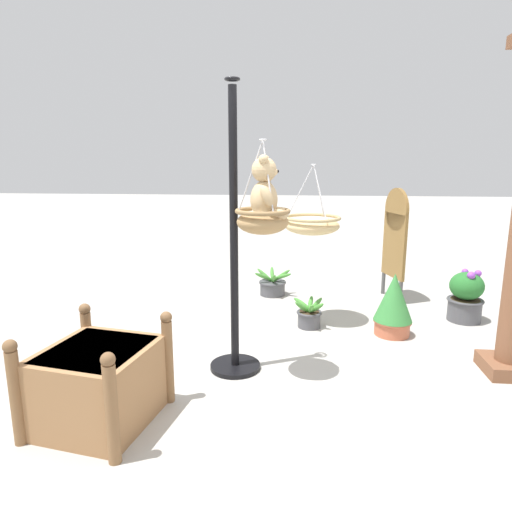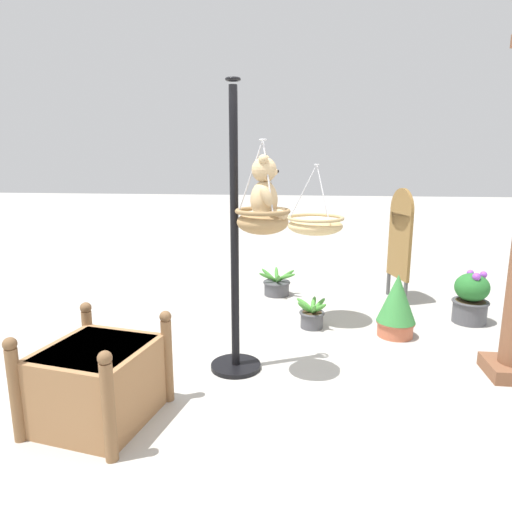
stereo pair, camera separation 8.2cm
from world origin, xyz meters
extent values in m
plane|color=#ADAAA3|center=(0.00, 0.00, 0.00)|extent=(40.00, 40.00, 0.00)
cylinder|color=black|center=(-0.20, -0.17, 1.19)|extent=(0.07, 0.07, 2.37)
cylinder|color=black|center=(-0.20, -0.17, 0.02)|extent=(0.44, 0.44, 0.04)
torus|color=black|center=(-0.20, -0.17, 2.41)|extent=(0.12, 0.12, 0.02)
ellipsoid|color=#A37F51|center=(-0.05, 0.08, 1.33)|extent=(0.41, 0.41, 0.19)
torus|color=olive|center=(-0.05, 0.08, 1.41)|extent=(0.43, 0.43, 0.04)
ellipsoid|color=silver|center=(-0.05, 0.08, 1.35)|extent=(0.36, 0.36, 0.16)
cylinder|color=#B7B7BC|center=(0.03, 0.13, 1.68)|extent=(0.18, 0.11, 0.54)
cylinder|color=#B7B7BC|center=(-0.13, 0.13, 1.68)|extent=(0.18, 0.11, 0.54)
cylinder|color=#B7B7BC|center=(-0.05, -0.01, 1.68)|extent=(0.01, 0.20, 0.54)
torus|color=#B7B7BC|center=(-0.05, 0.08, 1.95)|extent=(0.06, 0.06, 0.01)
ellipsoid|color=tan|center=(-0.05, 0.09, 1.50)|extent=(0.25, 0.21, 0.30)
sphere|color=tan|center=(-0.05, 0.09, 1.73)|extent=(0.20, 0.20, 0.19)
ellipsoid|color=#D9B683|center=(-0.05, 0.16, 1.72)|extent=(0.09, 0.07, 0.06)
sphere|color=black|center=(-0.05, 0.19, 1.72)|extent=(0.03, 0.03, 0.03)
sphere|color=tan|center=(-0.12, 0.09, 1.81)|extent=(0.07, 0.07, 0.07)
sphere|color=tan|center=(0.01, 0.09, 1.81)|extent=(0.07, 0.07, 0.07)
ellipsoid|color=tan|center=(-0.18, 0.12, 1.54)|extent=(0.08, 0.14, 0.19)
ellipsoid|color=tan|center=(0.08, 0.12, 1.54)|extent=(0.08, 0.14, 0.19)
ellipsoid|color=tan|center=(-0.12, 0.20, 1.39)|extent=(0.09, 0.17, 0.09)
ellipsoid|color=tan|center=(0.02, 0.20, 1.39)|extent=(0.09, 0.17, 0.09)
ellipsoid|color=tan|center=(-1.42, 0.51, 1.11)|extent=(0.59, 0.59, 0.19)
torus|color=tan|center=(-1.42, 0.51, 1.19)|extent=(0.62, 0.62, 0.04)
ellipsoid|color=silver|center=(-1.42, 0.51, 1.13)|extent=(0.52, 0.52, 0.16)
cylinder|color=#B7B7BC|center=(-1.30, 0.58, 1.47)|extent=(0.25, 0.15, 0.57)
cylinder|color=#B7B7BC|center=(-1.54, 0.58, 1.47)|extent=(0.25, 0.15, 0.57)
cylinder|color=#B7B7BC|center=(-1.42, 0.38, 1.47)|extent=(0.01, 0.28, 0.57)
torus|color=#B7B7BC|center=(-1.42, 0.51, 1.76)|extent=(0.06, 0.06, 0.01)
cube|color=brown|center=(-0.34, 2.19, 0.06)|extent=(0.41, 0.41, 0.12)
cube|color=#9E7047|center=(0.69, -1.00, 0.27)|extent=(0.85, 0.81, 0.54)
cube|color=#382819|center=(0.69, -1.00, 0.51)|extent=(0.75, 0.72, 0.06)
cylinder|color=brown|center=(0.39, -0.59, 0.32)|extent=(0.08, 0.08, 0.64)
cylinder|color=brown|center=(1.11, -0.72, 0.32)|extent=(0.08, 0.08, 0.64)
cylinder|color=brown|center=(0.26, -1.28, 0.32)|extent=(0.08, 0.08, 0.64)
cylinder|color=brown|center=(0.99, -1.41, 0.32)|extent=(0.08, 0.08, 0.64)
sphere|color=brown|center=(0.39, -0.59, 0.67)|extent=(0.09, 0.09, 0.09)
sphere|color=brown|center=(1.11, -0.72, 0.67)|extent=(0.09, 0.09, 0.09)
sphere|color=brown|center=(0.26, -1.28, 0.67)|extent=(0.09, 0.09, 0.09)
sphere|color=brown|center=(0.99, -1.41, 0.67)|extent=(0.09, 0.09, 0.09)
cylinder|color=#4C4C51|center=(-1.64, 2.27, 0.13)|extent=(0.36, 0.36, 0.26)
torus|color=#444449|center=(-1.64, 2.27, 0.25)|extent=(0.40, 0.40, 0.03)
cylinder|color=#382819|center=(-1.64, 2.27, 0.24)|extent=(0.32, 0.32, 0.03)
ellipsoid|color=#28702D|center=(-1.64, 2.27, 0.41)|extent=(0.37, 0.37, 0.32)
sphere|color=purple|center=(-1.54, 2.27, 0.56)|extent=(0.09, 0.09, 0.09)
sphere|color=purple|center=(-1.63, 2.38, 0.56)|extent=(0.08, 0.08, 0.08)
sphere|color=purple|center=(-1.70, 2.26, 0.56)|extent=(0.07, 0.07, 0.07)
cylinder|color=#4C4C51|center=(-2.44, 0.03, 0.09)|extent=(0.34, 0.34, 0.19)
torus|color=#444449|center=(-2.44, 0.03, 0.18)|extent=(0.37, 0.37, 0.03)
cylinder|color=#382819|center=(-2.44, 0.03, 0.17)|extent=(0.30, 0.30, 0.03)
ellipsoid|color=#478E38|center=(-2.32, 0.05, 0.26)|extent=(0.27, 0.10, 0.19)
ellipsoid|color=#478E38|center=(-2.39, 0.16, 0.27)|extent=(0.15, 0.28, 0.15)
ellipsoid|color=#478E38|center=(-2.48, 0.15, 0.26)|extent=(0.13, 0.27, 0.19)
ellipsoid|color=#478E38|center=(-2.56, 0.02, 0.27)|extent=(0.28, 0.08, 0.17)
ellipsoid|color=#478E38|center=(-2.49, -0.08, 0.26)|extent=(0.15, 0.26, 0.20)
ellipsoid|color=#478E38|center=(-2.37, -0.08, 0.27)|extent=(0.18, 0.27, 0.17)
cylinder|color=#4C4C51|center=(-1.27, 0.50, 0.09)|extent=(0.25, 0.25, 0.18)
torus|color=#444449|center=(-1.27, 0.50, 0.17)|extent=(0.28, 0.28, 0.03)
cylinder|color=#382819|center=(-1.27, 0.50, 0.16)|extent=(0.22, 0.22, 0.03)
ellipsoid|color=#478E38|center=(-1.19, 0.52, 0.24)|extent=(0.21, 0.08, 0.17)
ellipsoid|color=#478E38|center=(-1.22, 0.58, 0.24)|extent=(0.16, 0.20, 0.17)
ellipsoid|color=#478E38|center=(-1.33, 0.57, 0.24)|extent=(0.17, 0.19, 0.17)
ellipsoid|color=#478E38|center=(-1.37, 0.52, 0.25)|extent=(0.23, 0.08, 0.12)
ellipsoid|color=#478E38|center=(-1.33, 0.42, 0.25)|extent=(0.16, 0.21, 0.13)
ellipsoid|color=#478E38|center=(-1.23, 0.43, 0.24)|extent=(0.13, 0.20, 0.18)
cylinder|color=#BC6042|center=(-1.13, 1.37, 0.08)|extent=(0.36, 0.36, 0.16)
torus|color=#A9573B|center=(-1.13, 1.37, 0.15)|extent=(0.40, 0.40, 0.03)
cylinder|color=#382819|center=(-1.13, 1.37, 0.15)|extent=(0.32, 0.32, 0.03)
cone|color=#38843D|center=(-1.13, 1.37, 0.41)|extent=(0.40, 0.40, 0.50)
cube|color=olive|center=(-2.42, 1.61, 0.72)|extent=(0.54, 0.19, 0.83)
cylinder|color=olive|center=(-2.42, 1.61, 1.18)|extent=(0.54, 0.19, 0.55)
cylinder|color=#4C4C4C|center=(-2.64, 1.55, 0.15)|extent=(0.05, 0.05, 0.30)
cylinder|color=#4C4C4C|center=(-2.19, 1.68, 0.15)|extent=(0.05, 0.05, 0.30)
camera|label=1|loc=(3.42, 0.36, 1.80)|focal=31.40mm
camera|label=2|loc=(3.41, 0.44, 1.80)|focal=31.40mm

